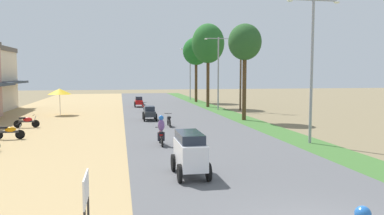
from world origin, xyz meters
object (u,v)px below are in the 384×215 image
object	(u,v)px
vendor_umbrella	(60,91)
median_tree_nearest	(245,43)
car_van_white	(190,151)
motorbike_ahead_third	(169,120)
parked_motorbike_third	(10,131)
streetlamp_near	(312,61)
car_sedan_charcoal	(150,112)
motorbike_ahead_second	(161,131)
median_tree_second	(208,44)
median_tree_third	(196,52)
motorbike_ahead_fourth	(144,107)
utility_pole_near	(241,66)
streetlamp_mid	(218,68)
parked_motorbike_fourth	(27,121)
car_hatchback_red	(139,101)
streetlamp_far	(190,70)
street_signboard	(86,193)

from	to	relation	value
vendor_umbrella	median_tree_nearest	distance (m)	18.06
car_van_white	motorbike_ahead_third	bearing A→B (deg)	86.12
parked_motorbike_third	streetlamp_near	bearing A→B (deg)	-14.48
parked_motorbike_third	streetlamp_near	size ratio (longest dim) A/B	0.22
car_sedan_charcoal	motorbike_ahead_second	distance (m)	11.67
median_tree_second	median_tree_third	bearing A→B (deg)	88.34
car_van_white	motorbike_ahead_third	xyz separation A→B (m)	(0.96, 14.11, -0.45)
parked_motorbike_third	motorbike_ahead_third	distance (m)	10.84
median_tree_nearest	motorbike_ahead_fourth	world-z (taller)	median_tree_nearest
streetlamp_near	car_van_white	xyz separation A→B (m)	(-8.00, -5.79, -3.71)
utility_pole_near	streetlamp_mid	bearing A→B (deg)	156.78
car_van_white	motorbike_ahead_second	world-z (taller)	car_van_white
car_sedan_charcoal	motorbike_ahead_second	world-z (taller)	motorbike_ahead_second
streetlamp_near	utility_pole_near	size ratio (longest dim) A/B	0.88
parked_motorbike_fourth	vendor_umbrella	distance (m)	9.01
motorbike_ahead_third	median_tree_nearest	bearing A→B (deg)	23.45
vendor_umbrella	motorbike_ahead_second	distance (m)	19.32
car_van_white	car_hatchback_red	distance (m)	31.61
motorbike_ahead_fourth	parked_motorbike_third	bearing A→B (deg)	-120.15
median_tree_second	parked_motorbike_third	bearing A→B (deg)	-129.91
streetlamp_far	median_tree_second	bearing A→B (deg)	-91.40
streetlamp_near	car_van_white	world-z (taller)	streetlamp_near
car_hatchback_red	motorbike_ahead_fourth	distance (m)	5.89
vendor_umbrella	car_van_white	bearing A→B (deg)	-71.12
parked_motorbike_fourth	median_tree_nearest	distance (m)	18.21
utility_pole_near	streetlamp_far	bearing A→B (deg)	97.06
vendor_umbrella	motorbike_ahead_fourth	world-z (taller)	vendor_umbrella
median_tree_third	motorbike_ahead_third	world-z (taller)	median_tree_third
parked_motorbike_fourth	vendor_umbrella	size ratio (longest dim) A/B	0.71
parked_motorbike_fourth	utility_pole_near	bearing A→B (deg)	28.02
median_tree_nearest	car_hatchback_red	xyz separation A→B (m)	(-8.22, 14.53, -5.81)
utility_pole_near	car_sedan_charcoal	distance (m)	13.49
vendor_umbrella	motorbike_ahead_fourth	size ratio (longest dim) A/B	1.40
street_signboard	vendor_umbrella	xyz separation A→B (m)	(-4.81, 29.06, 1.20)
utility_pole_near	car_van_white	distance (m)	28.01
car_hatchback_red	motorbike_ahead_fourth	xyz separation A→B (m)	(0.27, -5.88, -0.17)
parked_motorbike_third	parked_motorbike_fourth	distance (m)	5.17
median_tree_nearest	motorbike_ahead_fourth	distance (m)	13.18
motorbike_ahead_fourth	motorbike_ahead_third	bearing A→B (deg)	-84.52
motorbike_ahead_third	parked_motorbike_third	bearing A→B (deg)	-159.00
parked_motorbike_fourth	car_hatchback_red	bearing A→B (deg)	61.26
motorbike_ahead_second	utility_pole_near	bearing A→B (deg)	60.99
motorbike_ahead_third	car_van_white	bearing A→B (deg)	-93.88
car_van_white	motorbike_ahead_second	bearing A→B (deg)	93.64
parked_motorbike_third	streetlamp_near	world-z (taller)	streetlamp_near
parked_motorbike_third	car_van_white	world-z (taller)	car_van_white
median_tree_nearest	streetlamp_far	xyz separation A→B (m)	(0.21, 26.85, -1.99)
median_tree_second	street_signboard	bearing A→B (deg)	-107.52
median_tree_nearest	median_tree_third	distance (m)	21.77
median_tree_nearest	car_sedan_charcoal	world-z (taller)	median_tree_nearest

